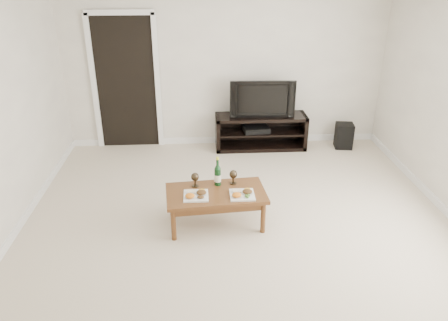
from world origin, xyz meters
TOP-DOWN VIEW (x-y plane):
  - floor at (0.00, 0.00)m, footprint 5.50×5.50m
  - back_wall at (0.00, 2.77)m, footprint 5.00×0.04m
  - doorway at (-1.55, 2.73)m, footprint 0.90×0.02m
  - media_console at (0.55, 2.50)m, footprint 1.44×0.45m
  - television at (0.55, 2.50)m, footprint 1.01×0.17m
  - av_receiver at (0.48, 2.48)m, footprint 0.43×0.34m
  - subwoofer at (1.90, 2.43)m, footprint 0.30×0.30m
  - coffee_table at (-0.26, 0.28)m, footprint 1.16×0.70m
  - plate_left at (-0.49, 0.19)m, footprint 0.27×0.27m
  - plate_right at (0.02, 0.18)m, footprint 0.27×0.27m
  - wine_bottle at (-0.23, 0.45)m, footprint 0.07×0.07m
  - goblet_left at (-0.49, 0.43)m, footprint 0.09×0.09m
  - goblet_right at (-0.05, 0.47)m, footprint 0.09×0.09m

SIDE VIEW (x-z plane):
  - floor at x=0.00m, z-range 0.00..0.00m
  - subwoofer at x=1.90m, z-range 0.00..0.40m
  - coffee_table at x=-0.26m, z-range 0.00..0.42m
  - media_console at x=0.55m, z-range 0.00..0.55m
  - av_receiver at x=0.48m, z-range 0.29..0.36m
  - plate_left at x=-0.49m, z-range 0.42..0.49m
  - plate_right at x=0.02m, z-range 0.42..0.49m
  - goblet_left at x=-0.49m, z-range 0.42..0.59m
  - goblet_right at x=-0.05m, z-range 0.42..0.59m
  - wine_bottle at x=-0.23m, z-range 0.42..0.77m
  - television at x=0.55m, z-range 0.55..1.13m
  - doorway at x=-1.55m, z-range 0.00..2.05m
  - back_wall at x=0.00m, z-range 0.00..2.60m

